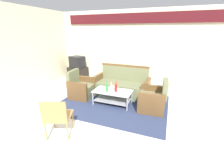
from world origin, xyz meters
TOP-DOWN VIEW (x-y plane):
  - ground_plane at (0.00, 0.00)m, footprint 14.00×14.00m
  - wall_back at (0.00, 3.05)m, footprint 6.52×0.19m
  - rug at (-0.13, 0.80)m, footprint 3.08×2.27m
  - couch at (-0.08, 1.54)m, footprint 1.81×0.77m
  - armchair_left at (-1.26, 0.91)m, footprint 0.74×0.80m
  - armchair_right at (1.00, 0.87)m, footprint 0.74×0.80m
  - coffee_table at (-0.13, 0.78)m, footprint 1.10×0.60m
  - bottle_orange at (-0.16, 0.75)m, footprint 0.07×0.07m
  - bottle_red at (-0.02, 0.76)m, footprint 0.07×0.07m
  - bottle_green at (-0.27, 0.69)m, footprint 0.07×0.07m
  - bottle_clear at (-0.12, 0.64)m, footprint 0.07×0.07m
  - cup at (-0.16, 0.91)m, footprint 0.08×0.08m
  - tv_stand at (-2.44, 2.55)m, footprint 0.80×0.50m
  - television at (-2.44, 2.55)m, footprint 0.70×0.59m
  - wicker_chair at (-0.62, -0.97)m, footprint 0.62×0.62m

SIDE VIEW (x-z plane):
  - ground_plane at x=0.00m, z-range 0.00..0.00m
  - rug at x=-0.13m, z-range 0.00..0.01m
  - tv_stand at x=-2.44m, z-range 0.00..0.52m
  - coffee_table at x=-0.13m, z-range 0.07..0.47m
  - armchair_left at x=-1.26m, z-range -0.14..0.71m
  - armchair_right at x=1.00m, z-range -0.14..0.71m
  - couch at x=-0.08m, z-range -0.16..0.80m
  - cup at x=-0.16m, z-range 0.41..0.51m
  - wicker_chair at x=-0.62m, z-range 0.07..0.91m
  - bottle_green at x=-0.27m, z-range 0.37..0.67m
  - bottle_orange at x=-0.16m, z-range 0.37..0.68m
  - bottle_clear at x=-0.12m, z-range 0.37..0.69m
  - bottle_red at x=-0.02m, z-range 0.37..0.69m
  - television at x=-2.44m, z-range 0.52..1.00m
  - wall_back at x=0.00m, z-range 0.08..2.88m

